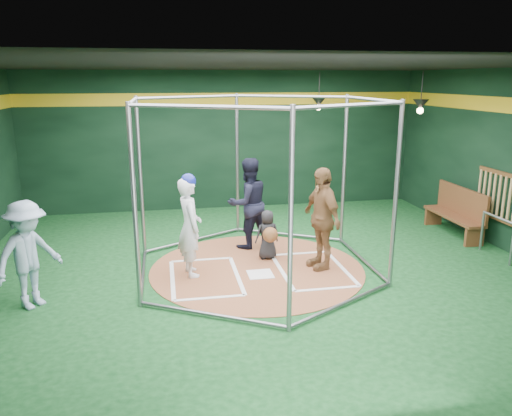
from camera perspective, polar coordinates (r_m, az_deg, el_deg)
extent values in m
cube|color=#0C3715|center=(8.98, 0.12, -7.03)|extent=(10.00, 9.00, 0.02)
cube|color=black|center=(8.35, 0.13, 15.97)|extent=(10.00, 9.00, 0.02)
cube|color=black|center=(12.89, -3.64, 7.66)|extent=(10.00, 0.10, 3.50)
cube|color=black|center=(4.30, 11.43, -6.80)|extent=(10.00, 0.10, 3.50)
cube|color=gold|center=(12.78, -3.69, 12.32)|extent=(10.00, 0.01, 0.30)
cylinder|color=#945536|center=(8.97, 0.12, -6.93)|extent=(3.80, 3.80, 0.01)
cube|color=white|center=(8.70, 0.49, -7.57)|extent=(0.43, 0.43, 0.01)
cube|color=white|center=(9.41, -6.29, -5.90)|extent=(1.10, 0.07, 0.01)
cube|color=white|center=(7.85, -5.30, -10.20)|extent=(1.10, 0.07, 0.01)
cube|color=white|center=(8.60, -9.53, -8.05)|extent=(0.07, 1.70, 0.01)
cube|color=white|center=(8.68, -2.19, -7.64)|extent=(0.07, 1.70, 0.01)
cube|color=white|center=(9.72, 4.99, -5.19)|extent=(1.10, 0.07, 0.01)
cube|color=white|center=(8.21, 8.18, -9.11)|extent=(1.10, 0.07, 0.01)
cube|color=white|center=(8.82, 3.00, -7.27)|extent=(0.07, 1.70, 0.01)
cube|color=white|center=(9.13, 9.77, -6.70)|extent=(0.07, 1.70, 0.01)
cylinder|color=gray|center=(10.16, 10.03, 4.17)|extent=(0.07, 0.07, 3.00)
cylinder|color=gray|center=(10.77, -2.16, 4.96)|extent=(0.07, 0.07, 3.00)
cylinder|color=gray|center=(9.53, -13.06, 3.34)|extent=(0.07, 0.07, 3.00)
cylinder|color=gray|center=(7.29, -13.71, -0.12)|extent=(0.07, 0.07, 3.00)
cylinder|color=gray|center=(6.36, 3.98, -1.87)|extent=(0.07, 0.07, 3.00)
cylinder|color=gray|center=(8.10, 15.68, 1.20)|extent=(0.07, 0.07, 3.00)
cylinder|color=gray|center=(10.26, 3.89, 12.61)|extent=(2.02, 1.20, 0.06)
cylinder|color=gray|center=(10.75, 3.63, -3.03)|extent=(2.02, 1.20, 0.06)
cylinder|color=gray|center=(9.95, -7.56, 12.46)|extent=(2.02, 1.20, 0.06)
cylinder|color=gray|center=(10.46, -7.03, -3.62)|extent=(2.02, 1.20, 0.06)
cylinder|color=gray|center=(8.22, -13.94, 11.74)|extent=(0.06, 2.30, 0.06)
cylinder|color=gray|center=(8.83, -12.79, -7.37)|extent=(0.06, 2.30, 0.06)
cylinder|color=gray|center=(6.51, -5.78, 11.45)|extent=(2.02, 1.20, 0.06)
cylinder|color=gray|center=(7.27, -5.19, -12.03)|extent=(2.02, 1.20, 0.06)
cylinder|color=gray|center=(6.97, 11.10, 11.46)|extent=(2.02, 1.20, 0.06)
cylinder|color=gray|center=(7.68, 10.03, -10.67)|extent=(2.02, 1.20, 0.06)
cylinder|color=gray|center=(8.94, 13.06, 11.99)|extent=(0.06, 2.30, 0.06)
cylinder|color=gray|center=(9.51, 12.06, -5.73)|extent=(0.06, 2.30, 0.06)
cube|color=brown|center=(10.93, 26.11, 3.62)|extent=(0.05, 1.25, 0.08)
cube|color=brown|center=(11.11, 25.60, -0.93)|extent=(0.05, 1.25, 0.08)
cylinder|color=tan|center=(10.69, 26.99, 0.84)|extent=(0.06, 0.06, 0.85)
cylinder|color=tan|center=(10.82, 26.49, 1.04)|extent=(0.06, 0.06, 0.85)
cylinder|color=tan|center=(10.94, 26.01, 1.23)|extent=(0.06, 0.06, 0.85)
cylinder|color=tan|center=(11.06, 25.53, 1.42)|extent=(0.06, 0.06, 0.85)
cylinder|color=tan|center=(11.18, 25.07, 1.60)|extent=(0.06, 0.06, 0.85)
cylinder|color=tan|center=(11.31, 24.62, 1.78)|extent=(0.06, 0.06, 0.85)
cylinder|color=tan|center=(11.43, 24.17, 1.96)|extent=(0.06, 0.06, 0.85)
cone|color=black|center=(12.40, 7.19, 11.94)|extent=(0.34, 0.34, 0.22)
sphere|color=#FFD899|center=(12.40, 7.17, 11.34)|extent=(0.14, 0.14, 0.14)
cylinder|color=black|center=(12.39, 7.24, 13.56)|extent=(0.02, 0.02, 0.70)
cone|color=black|center=(11.63, 18.30, 11.17)|extent=(0.34, 0.34, 0.22)
sphere|color=#FFD899|center=(11.64, 18.25, 10.53)|extent=(0.14, 0.14, 0.14)
cylinder|color=black|center=(11.62, 18.44, 12.89)|extent=(0.02, 0.02, 0.70)
imported|color=silver|center=(8.51, -7.58, -2.17)|extent=(0.51, 0.68, 1.70)
sphere|color=navy|center=(8.32, -7.76, 3.05)|extent=(0.26, 0.26, 0.26)
imported|color=#AC7C4A|center=(8.84, 7.49, -1.16)|extent=(0.67, 1.14, 1.81)
imported|color=black|center=(9.31, 1.31, -3.05)|extent=(0.48, 0.34, 0.93)
sphere|color=brown|center=(9.06, 1.64, -3.08)|extent=(0.28, 0.28, 0.28)
imported|color=black|center=(9.85, -0.90, 0.55)|extent=(1.05, 0.93, 1.80)
imported|color=#96ADC7|center=(8.01, -24.59, -4.90)|extent=(1.14, 1.18, 1.62)
cube|color=brown|center=(11.58, 21.63, -0.87)|extent=(0.42, 1.78, 0.06)
cube|color=brown|center=(11.60, 22.48, 0.73)|extent=(0.06, 1.78, 0.59)
cube|color=brown|center=(11.01, 23.68, -3.04)|extent=(0.40, 0.08, 0.40)
cube|color=brown|center=(12.29, 19.60, -0.89)|extent=(0.40, 0.08, 0.40)
cylinder|color=gray|center=(10.11, 27.24, -3.76)|extent=(0.05, 0.05, 0.80)
cylinder|color=gray|center=(10.78, 24.43, -2.36)|extent=(0.05, 0.05, 0.80)
cylinder|color=gray|center=(10.34, 26.02, -1.03)|extent=(0.05, 0.88, 0.05)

